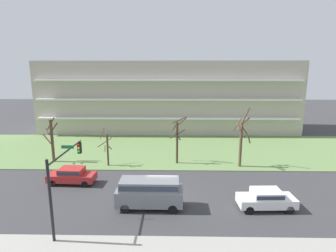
% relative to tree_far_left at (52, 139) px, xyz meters
% --- Properties ---
extents(ground, '(160.00, 160.00, 0.00)m').
position_rel_tree_far_left_xyz_m(ground, '(13.38, -8.69, -2.82)').
color(ground, '#38383A').
extents(grass_lawn_strip, '(80.00, 16.00, 0.08)m').
position_rel_tree_far_left_xyz_m(grass_lawn_strip, '(13.38, 5.31, -2.78)').
color(grass_lawn_strip, '#66844C').
rests_on(grass_lawn_strip, ground).
extents(apartment_building, '(44.35, 11.73, 12.24)m').
position_rel_tree_far_left_xyz_m(apartment_building, '(13.38, 18.70, 3.30)').
color(apartment_building, '#B2A899').
rests_on(apartment_building, ground).
extents(tree_far_left, '(1.55, 1.61, 5.34)m').
position_rel_tree_far_left_xyz_m(tree_far_left, '(0.00, 0.00, 0.00)').
color(tree_far_left, '#4C3828').
rests_on(tree_far_left, ground).
extents(tree_left, '(1.68, 1.72, 4.37)m').
position_rel_tree_far_left_xyz_m(tree_left, '(6.79, -1.19, -0.75)').
color(tree_left, '#4C3828').
rests_on(tree_left, ground).
extents(tree_center, '(2.00, 1.60, 5.50)m').
position_rel_tree_far_left_xyz_m(tree_center, '(14.75, -0.12, 0.08)').
color(tree_center, '#423023').
rests_on(tree_center, ground).
extents(tree_right, '(2.20, 2.19, 6.81)m').
position_rel_tree_far_left_xyz_m(tree_right, '(21.87, -1.22, 0.37)').
color(tree_right, brown).
rests_on(tree_right, ground).
extents(sedan_white_near_left, '(4.47, 1.98, 1.57)m').
position_rel_tree_far_left_xyz_m(sedan_white_near_left, '(21.59, -10.69, -1.94)').
color(sedan_white_near_left, white).
rests_on(sedan_white_near_left, ground).
extents(van_gray_center_left, '(5.21, 2.03, 2.36)m').
position_rel_tree_far_left_xyz_m(van_gray_center_left, '(12.42, -10.69, -1.42)').
color(van_gray_center_left, slate).
rests_on(van_gray_center_left, ground).
extents(sedan_red_center_right, '(4.48, 2.00, 1.57)m').
position_rel_tree_far_left_xyz_m(sedan_red_center_right, '(4.55, -6.19, -1.94)').
color(sedan_red_center_right, '#B22828').
rests_on(sedan_red_center_right, ground).
extents(traffic_signal_mast, '(0.90, 5.93, 5.53)m').
position_rel_tree_far_left_xyz_m(traffic_signal_mast, '(6.76, -13.12, 1.04)').
color(traffic_signal_mast, black).
rests_on(traffic_signal_mast, ground).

